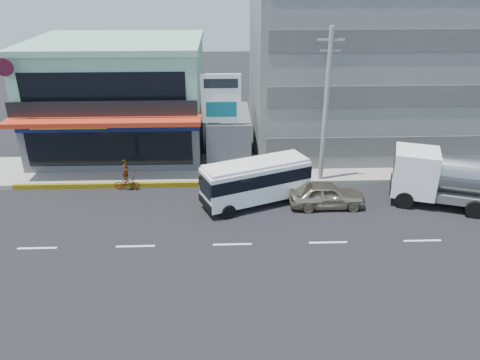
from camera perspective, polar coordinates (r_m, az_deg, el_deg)
The scene contains 12 objects.
ground at distance 24.46m, azimuth -0.94°, elevation -7.85°, with size 120.00×120.00×0.00m, color black.
sidewalk at distance 33.24m, azimuth 7.36°, elevation 1.44°, with size 70.00×5.00×0.30m, color gray.
shop_building at distance 36.57m, azimuth -14.28°, elevation 9.42°, with size 12.40×11.70×8.00m.
concrete_building at distance 37.60m, azimuth 14.40°, elevation 14.52°, with size 16.00×12.00×14.00m, color gray.
gap_structure at distance 34.56m, azimuth -1.39°, elevation 5.40°, with size 3.00×6.00×3.50m, color #4F4E54.
satellite_dish at distance 33.04m, azimuth -1.39°, elevation 7.82°, with size 1.50×1.50×0.15m, color slate.
billboard at distance 30.93m, azimuth -2.31°, elevation 9.24°, with size 2.60×0.18×6.90m.
utility_pole_near at distance 29.82m, azimuth 10.42°, elevation 8.71°, with size 1.60×0.30×10.00m.
minibus at distance 27.76m, azimuth 1.93°, elevation 0.11°, with size 6.76×4.39×2.71m.
sedan at distance 28.25m, azimuth 10.54°, elevation -1.78°, with size 1.80×4.48×1.53m, color #B5A78A.
tanker_truck at distance 30.27m, azimuth 25.28°, elevation 0.05°, with size 8.61×5.05×3.26m.
motorcycle_rider at distance 30.77m, azimuth -13.64°, elevation 0.03°, with size 1.65×0.67×2.08m.
Camera 1 is at (-0.35, -20.62, 13.15)m, focal length 35.00 mm.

